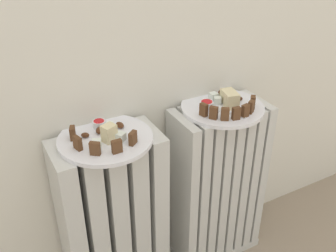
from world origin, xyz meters
name	(u,v)px	position (x,y,z in m)	size (l,w,h in m)	color
radiator_left	(113,223)	(-0.20, 0.28, 0.31)	(0.34, 0.17, 0.62)	silver
radiator_right	(216,186)	(0.20, 0.28, 0.31)	(0.34, 0.17, 0.62)	silver
plate_left	(106,139)	(-0.20, 0.28, 0.63)	(0.27, 0.27, 0.01)	white
plate_right	(222,107)	(0.20, 0.28, 0.63)	(0.27, 0.27, 0.01)	white
dark_cake_slice_left_0	(73,133)	(-0.28, 0.31, 0.65)	(0.03, 0.01, 0.04)	#56351E
dark_cake_slice_left_1	(78,143)	(-0.29, 0.26, 0.65)	(0.03, 0.01, 0.04)	#56351E
dark_cake_slice_left_2	(95,149)	(-0.25, 0.21, 0.65)	(0.03, 0.01, 0.04)	#56351E
dark_cake_slice_left_3	(117,146)	(-0.20, 0.19, 0.65)	(0.03, 0.01, 0.04)	#56351E
dark_cake_slice_left_4	(133,138)	(-0.15, 0.21, 0.65)	(0.03, 0.01, 0.04)	#56351E
marble_cake_slice_left_0	(109,133)	(-0.20, 0.25, 0.66)	(0.04, 0.03, 0.05)	beige
turkish_delight_left_0	(110,125)	(-0.17, 0.32, 0.64)	(0.02, 0.02, 0.02)	white
turkish_delight_left_1	(121,137)	(-0.17, 0.24, 0.65)	(0.02, 0.02, 0.02)	white
turkish_delight_left_2	(97,144)	(-0.24, 0.24, 0.65)	(0.02, 0.02, 0.02)	white
medjool_date_left_0	(99,130)	(-0.21, 0.31, 0.64)	(0.03, 0.02, 0.02)	#4C2814
medjool_date_left_1	(120,125)	(-0.14, 0.31, 0.64)	(0.03, 0.02, 0.02)	#4C2814
medjool_date_left_2	(134,136)	(-0.13, 0.23, 0.64)	(0.02, 0.02, 0.01)	#4C2814
medjool_date_left_3	(85,135)	(-0.25, 0.31, 0.64)	(0.02, 0.01, 0.01)	#4C2814
jam_bowl_left	(99,123)	(-0.20, 0.34, 0.65)	(0.04, 0.04, 0.02)	white
dark_cake_slice_right_0	(204,110)	(0.11, 0.25, 0.66)	(0.02, 0.01, 0.04)	#56351E
dark_cake_slice_right_1	(214,113)	(0.13, 0.22, 0.66)	(0.02, 0.01, 0.04)	#56351E
dark_cake_slice_right_2	(225,114)	(0.15, 0.20, 0.66)	(0.02, 0.01, 0.04)	#56351E
dark_cake_slice_right_3	(236,113)	(0.18, 0.19, 0.66)	(0.02, 0.01, 0.04)	#56351E
dark_cake_slice_right_4	(245,111)	(0.22, 0.19, 0.66)	(0.02, 0.01, 0.04)	#56351E
dark_cake_slice_right_5	(251,107)	(0.25, 0.20, 0.66)	(0.02, 0.01, 0.04)	#56351E
dark_cake_slice_right_6	(253,102)	(0.28, 0.22, 0.66)	(0.02, 0.01, 0.04)	#56351E
marble_cake_slice_right_0	(228,96)	(0.23, 0.30, 0.66)	(0.04, 0.04, 0.04)	beige
marble_cake_slice_right_1	(232,101)	(0.22, 0.25, 0.66)	(0.04, 0.03, 0.05)	beige
turkish_delight_right_0	(236,101)	(0.25, 0.27, 0.64)	(0.02, 0.02, 0.02)	white
turkish_delight_right_1	(218,100)	(0.20, 0.30, 0.65)	(0.02, 0.02, 0.02)	white
turkish_delight_right_2	(214,96)	(0.20, 0.33, 0.65)	(0.02, 0.02, 0.02)	white
medjool_date_right_0	(214,113)	(0.14, 0.24, 0.64)	(0.03, 0.02, 0.02)	#4C2814
medjool_date_right_1	(221,93)	(0.24, 0.35, 0.64)	(0.03, 0.02, 0.02)	#4C2814
medjool_date_right_2	(239,99)	(0.27, 0.28, 0.64)	(0.03, 0.02, 0.01)	#4C2814
jam_bowl_right	(207,104)	(0.15, 0.29, 0.65)	(0.04, 0.04, 0.02)	white
fork	(228,112)	(0.19, 0.23, 0.64)	(0.05, 0.10, 0.00)	silver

